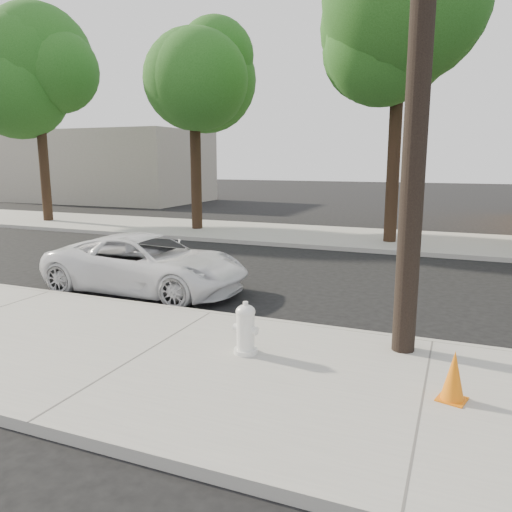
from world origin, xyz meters
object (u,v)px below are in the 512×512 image
object	(u,v)px
police_cruiser	(147,264)
utility_pole	(421,33)
fire_hydrant	(246,330)
traffic_cone	(454,377)

from	to	relation	value
police_cruiser	utility_pole	bearing A→B (deg)	-107.56
police_cruiser	fire_hydrant	world-z (taller)	police_cruiser
utility_pole	police_cruiser	world-z (taller)	utility_pole
fire_hydrant	police_cruiser	bearing A→B (deg)	148.54
traffic_cone	fire_hydrant	bearing A→B (deg)	171.76
utility_pole	police_cruiser	distance (m)	7.41
utility_pole	fire_hydrant	bearing A→B (deg)	-154.52
police_cruiser	fire_hydrant	size ratio (longest dim) A/B	6.31
utility_pole	traffic_cone	distance (m)	4.55
fire_hydrant	traffic_cone	xyz separation A→B (m)	(2.90, -0.42, -0.06)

